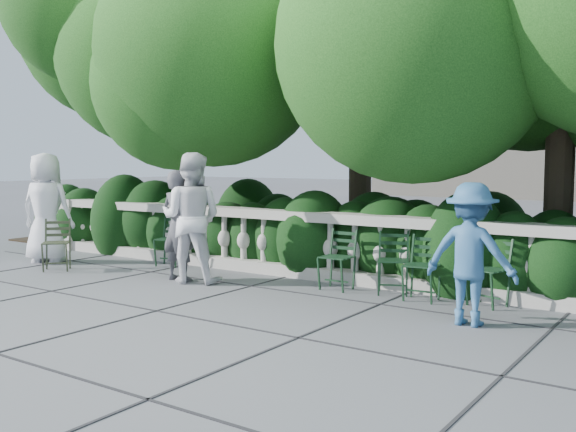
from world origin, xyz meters
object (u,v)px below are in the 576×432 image
Objects in this scene: chair_c at (331,291)px; chair_e at (417,303)px; person_businessman at (46,208)px; person_older_blue at (471,254)px; chair_f at (392,296)px; person_woman_grey at (179,226)px; person_casual_man at (191,218)px; chair_b at (166,267)px; chair_weathered at (55,272)px; chair_d at (480,308)px.

chair_e is at bearing -0.44° from chair_c.
person_businessman is 7.42m from person_older_blue.
chair_f is 0.55× the size of person_older_blue.
person_woman_grey is at bearing 170.28° from chair_f.
person_casual_man is at bearing 159.49° from person_businessman.
chair_e is at bearing -19.05° from chair_b.
chair_weathered is 0.52× the size of person_woman_grey.
person_casual_man is at bearing -1.99° from person_older_blue.
person_casual_man is (-3.96, -0.75, 0.94)m from chair_d.
chair_weathered is 1.44m from person_businessman.
person_woman_grey is at bearing 159.38° from person_businessman.
chair_e is 3.62m from person_woman_grey.
person_businessman is (-6.12, -0.84, 0.94)m from chair_f.
chair_e is at bearing -46.18° from chair_f.
chair_c is 0.44× the size of person_businessman.
chair_b is at bearing -162.47° from chair_d.
chair_f is at bearing 153.28° from chair_e.
person_businessman is at bearing -178.38° from chair_e.
person_casual_man is (0.24, 0.01, 0.13)m from person_woman_grey.
person_woman_grey is at bearing -1.76° from person_older_blue.
chair_e is 0.55× the size of person_older_blue.
person_businessman is 1.01× the size of person_casual_man.
chair_d and chair_weathered have the same top height.
person_woman_grey is (-2.25, -0.58, 0.81)m from chair_c.
chair_f is at bearing -162.79° from chair_d.
chair_b and chair_c have the same top height.
chair_e is 5.72m from chair_weathered.
person_businessman is at bearing 164.15° from chair_f.
person_older_blue is at bearing -62.31° from chair_d.
chair_c is at bearing -29.81° from chair_weathered.
chair_weathered is at bearing -172.16° from chair_e.
person_older_blue is (6.47, 0.52, 0.76)m from chair_weathered.
person_woman_grey is 4.37m from person_older_blue.
person_businessman is at bearing -176.05° from chair_b.
chair_e is at bearing -37.80° from person_older_blue.
chair_weathered is 2.61m from person_casual_man.
person_casual_man is at bearing 171.21° from chair_f.
person_older_blue reaches higher than chair_weathered.
person_businessman is (-2.04, -0.80, 0.94)m from chair_b.
chair_c is at bearing 176.05° from chair_e.
chair_c and chair_d have the same top height.
chair_d is 4.14m from person_casual_man.
chair_weathered is at bearing -150.74° from chair_d.
chair_e is 0.45m from chair_f.
person_businessman is 3.06m from person_woman_grey.
person_older_blue reaches higher than chair_d.
chair_c is 0.84m from chair_f.
chair_e is (1.24, 0.01, 0.00)m from chair_c.
person_woman_grey is (1.01, -0.72, 0.81)m from chair_b.
person_businessman reaches higher than chair_f.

